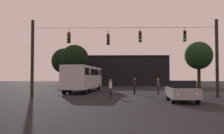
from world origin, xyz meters
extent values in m
plane|color=black|center=(0.00, 24.50, 0.00)|extent=(168.00, 168.00, 0.00)
cylinder|color=black|center=(-8.13, 13.97, 3.42)|extent=(0.28, 0.28, 6.85)
cylinder|color=black|center=(8.13, 13.97, 3.42)|extent=(0.28, 0.28, 6.85)
cylinder|color=black|center=(0.00, 13.97, 6.14)|extent=(16.27, 0.02, 0.02)
cylinder|color=black|center=(-4.89, 13.97, 5.93)|extent=(0.03, 0.03, 0.40)
cube|color=black|center=(-4.89, 13.97, 5.25)|extent=(0.26, 0.32, 0.95)
sphere|color=red|center=(-4.89, 13.79, 5.55)|extent=(0.20, 0.20, 0.20)
sphere|color=#5B3D0C|center=(-4.89, 13.79, 5.25)|extent=(0.20, 0.20, 0.20)
sphere|color=#0C4219|center=(-4.89, 13.79, 4.95)|extent=(0.20, 0.20, 0.20)
cylinder|color=black|center=(-1.39, 13.97, 5.86)|extent=(0.03, 0.03, 0.55)
cube|color=black|center=(-1.39, 13.97, 5.11)|extent=(0.26, 0.32, 0.95)
sphere|color=red|center=(-1.39, 13.79, 5.41)|extent=(0.20, 0.20, 0.20)
sphere|color=#5B3D0C|center=(-1.39, 13.79, 5.11)|extent=(0.20, 0.20, 0.20)
sphere|color=#0C4219|center=(-1.39, 13.79, 4.81)|extent=(0.20, 0.20, 0.20)
cylinder|color=black|center=(1.42, 13.97, 5.97)|extent=(0.03, 0.03, 0.32)
cube|color=black|center=(1.42, 13.97, 5.33)|extent=(0.26, 0.32, 0.95)
sphere|color=#510A0A|center=(1.42, 13.79, 5.63)|extent=(0.20, 0.20, 0.20)
sphere|color=#5B3D0C|center=(1.42, 13.79, 5.33)|extent=(0.20, 0.20, 0.20)
sphere|color=#1EE04C|center=(1.42, 13.79, 5.03)|extent=(0.20, 0.20, 0.20)
cylinder|color=black|center=(5.33, 13.97, 5.99)|extent=(0.03, 0.03, 0.28)
cube|color=black|center=(5.33, 13.97, 5.38)|extent=(0.26, 0.32, 0.95)
sphere|color=#510A0A|center=(5.33, 13.79, 5.68)|extent=(0.20, 0.20, 0.20)
sphere|color=#5B3D0C|center=(5.33, 13.79, 5.38)|extent=(0.20, 0.20, 0.20)
sphere|color=#1EE04C|center=(5.33, 13.79, 5.08)|extent=(0.20, 0.20, 0.20)
cube|color=#B7BCC6|center=(-4.57, 21.86, 1.75)|extent=(3.49, 11.18, 2.50)
cube|color=black|center=(-4.57, 21.86, 2.36)|extent=(3.47, 10.53, 0.70)
cylinder|color=black|center=(-5.31, 25.91, 0.50)|extent=(0.37, 1.02, 1.00)
cylinder|color=black|center=(-3.10, 25.70, 0.50)|extent=(0.37, 1.02, 1.00)
cylinder|color=black|center=(-5.87, 19.77, 0.50)|extent=(0.37, 1.02, 1.00)
cylinder|color=black|center=(-3.66, 19.57, 0.50)|extent=(0.37, 1.02, 1.00)
cylinder|color=black|center=(-6.05, 17.80, 0.50)|extent=(0.37, 1.02, 1.00)
cylinder|color=black|center=(-3.84, 17.60, 0.50)|extent=(0.37, 1.02, 1.00)
cube|color=beige|center=(-4.26, 25.15, 2.36)|extent=(2.62, 1.03, 0.56)
cube|color=beige|center=(-4.82, 19.12, 2.36)|extent=(2.62, 1.03, 0.56)
cube|color=#99999E|center=(3.98, 9.83, 0.66)|extent=(2.10, 4.42, 0.68)
cube|color=black|center=(3.99, 9.98, 1.26)|extent=(1.74, 2.43, 0.52)
cylinder|color=black|center=(4.66, 8.36, 0.32)|extent=(0.26, 0.65, 0.64)
cylinder|color=black|center=(3.09, 8.47, 0.32)|extent=(0.26, 0.65, 0.64)
cylinder|color=black|center=(4.86, 11.19, 0.32)|extent=(0.26, 0.65, 0.64)
cylinder|color=black|center=(3.29, 11.30, 0.32)|extent=(0.26, 0.65, 0.64)
sphere|color=white|center=(4.40, 7.70, 0.66)|extent=(0.18, 0.18, 0.18)
sphere|color=white|center=(3.25, 7.78, 0.66)|extent=(0.18, 0.18, 0.18)
cylinder|color=black|center=(-1.19, 13.90, 0.39)|extent=(0.14, 0.14, 0.78)
cylinder|color=black|center=(-1.18, 14.06, 0.39)|extent=(0.14, 0.14, 0.78)
cube|color=silver|center=(-1.18, 13.98, 1.07)|extent=(0.26, 0.37, 0.58)
sphere|color=#8C6B51|center=(-1.18, 13.98, 1.46)|extent=(0.21, 0.21, 0.21)
cylinder|color=black|center=(6.24, 14.54, 0.37)|extent=(0.14, 0.14, 0.75)
cylinder|color=black|center=(6.24, 14.38, 0.37)|extent=(0.14, 0.14, 0.75)
cube|color=maroon|center=(6.24, 14.46, 1.03)|extent=(0.26, 0.37, 0.56)
sphere|color=#8C6B51|center=(6.24, 14.46, 1.41)|extent=(0.20, 0.20, 0.20)
cylinder|color=black|center=(1.15, 17.77, 0.42)|extent=(0.14, 0.14, 0.83)
cylinder|color=black|center=(1.21, 17.92, 0.42)|extent=(0.14, 0.14, 0.83)
cube|color=black|center=(1.18, 17.84, 1.14)|extent=(0.36, 0.42, 0.62)
sphere|color=#8C6B51|center=(1.18, 17.84, 1.57)|extent=(0.23, 0.23, 0.23)
cylinder|color=black|center=(3.62, 17.86, 0.41)|extent=(0.14, 0.14, 0.82)
cylinder|color=black|center=(3.59, 17.70, 0.41)|extent=(0.14, 0.14, 0.82)
cube|color=#4C4C56|center=(3.60, 17.78, 1.13)|extent=(0.31, 0.40, 0.62)
sphere|color=#8C6B51|center=(3.60, 17.78, 1.55)|extent=(0.22, 0.22, 0.22)
cube|color=black|center=(-0.24, 49.30, 2.89)|extent=(20.66, 11.28, 5.79)
cube|color=black|center=(-0.24, 49.30, 6.04)|extent=(20.66, 11.28, 0.50)
cylinder|color=black|center=(10.05, 24.94, 1.67)|extent=(0.42, 0.42, 3.34)
sphere|color=black|center=(10.05, 24.94, 4.60)|extent=(3.61, 3.61, 3.61)
cylinder|color=#2D2116|center=(-10.94, 40.98, 1.61)|extent=(0.42, 0.42, 3.22)
sphere|color=black|center=(-10.94, 40.98, 4.95)|extent=(4.93, 4.93, 4.93)
cylinder|color=black|center=(-8.13, 36.18, 1.61)|extent=(0.47, 0.47, 3.21)
sphere|color=black|center=(-8.13, 36.18, 4.97)|extent=(5.03, 5.03, 5.03)
camera|label=1|loc=(-0.60, -8.41, 1.75)|focal=40.84mm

